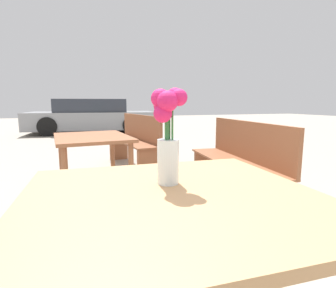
{
  "coord_description": "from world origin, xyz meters",
  "views": [
    {
      "loc": [
        -0.28,
        -0.73,
        1.03
      ],
      "look_at": [
        0.02,
        0.1,
        0.89
      ],
      "focal_mm": 28.0,
      "sensor_mm": 36.0,
      "label": 1
    }
  ],
  "objects": [
    {
      "name": "table_front",
      "position": [
        0.0,
        0.0,
        0.65
      ],
      "size": [
        0.96,
        0.89,
        0.75
      ],
      "color": "tan",
      "rests_on": "ground_plane"
    },
    {
      "name": "flower_vase",
      "position": [
        0.02,
        0.1,
        0.94
      ],
      "size": [
        0.12,
        0.13,
        0.33
      ],
      "color": "silver",
      "rests_on": "table_front"
    },
    {
      "name": "bench_near",
      "position": [
        1.31,
        1.51,
        0.46
      ],
      "size": [
        0.5,
        1.52,
        0.85
      ],
      "color": "brown",
      "rests_on": "ground_plane"
    },
    {
      "name": "parked_car",
      "position": [
        0.33,
        8.97,
        0.57
      ],
      "size": [
        4.44,
        2.28,
        1.17
      ],
      "color": "gray",
      "rests_on": "ground_plane"
    },
    {
      "name": "table_back",
      "position": [
        -0.12,
        1.95,
        0.6
      ],
      "size": [
        0.75,
        0.95,
        0.71
      ],
      "color": "brown",
      "rests_on": "ground_plane"
    },
    {
      "name": "bench_middle",
      "position": [
        0.63,
        3.35,
        0.46
      ],
      "size": [
        0.55,
        1.62,
        0.85
      ],
      "color": "brown",
      "rests_on": "ground_plane"
    }
  ]
}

